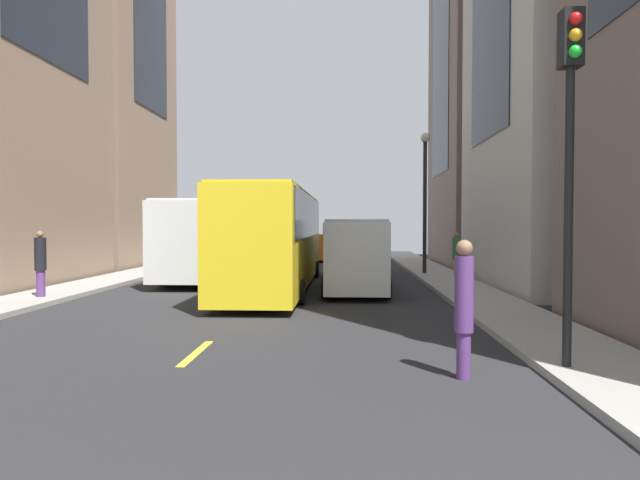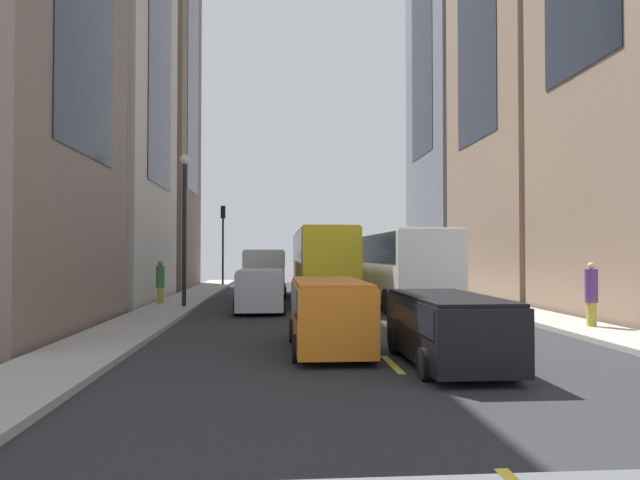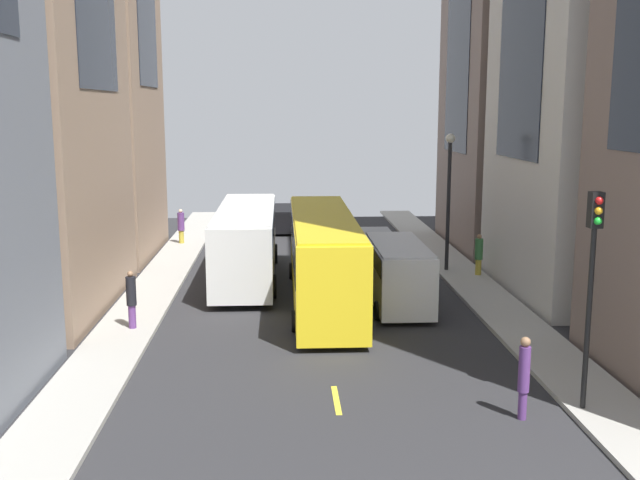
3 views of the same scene
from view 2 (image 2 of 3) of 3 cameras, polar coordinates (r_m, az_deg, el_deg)
name	(u,v)px [view 2 (image 2 of 3)]	position (r m, az deg, el deg)	size (l,w,h in m)	color
ground_plane	(331,305)	(26.51, 1.09, -6.52)	(40.23, 40.23, 0.00)	#28282B
sidewalk_west	(480,303)	(28.05, 15.62, -6.03)	(2.17, 44.00, 0.15)	#9E9B93
sidewalk_east	(176,305)	(26.77, -14.16, -6.27)	(2.17, 44.00, 0.15)	#9E9B93
lane_stripe_0	(307,282)	(47.40, -1.33, -4.20)	(0.16, 2.00, 0.01)	yellow
lane_stripe_1	(312,287)	(40.43, -0.80, -4.70)	(0.16, 2.00, 0.01)	yellow
lane_stripe_2	(319,294)	(33.46, -0.06, -5.42)	(0.16, 2.00, 0.01)	yellow
lane_stripe_3	(331,305)	(26.51, 1.09, -6.51)	(0.16, 2.00, 0.01)	yellow
lane_stripe_4	(350,324)	(19.59, 3.06, -8.37)	(0.16, 2.00, 0.01)	yellow
lane_stripe_5	(392,364)	(12.76, 7.22, -12.20)	(0.16, 2.00, 0.01)	yellow
building_west_0	(470,1)	(48.10, 14.77, 22.06)	(7.59, 10.66, 42.89)	slate
building_east_0	(144,75)	(42.82, -17.15, 15.47)	(6.76, 8.96, 29.44)	#7A665B
building_east_1	(57,42)	(32.48, -24.70, 17.45)	(10.06, 9.89, 25.59)	beige
city_bus_white	(400,262)	(26.36, 7.93, -2.17)	(2.80, 11.28, 3.35)	silver
streetcar_yellow	(320,258)	(29.94, 0.03, -1.85)	(2.70, 13.24, 3.59)	yellow
delivery_van_white	(265,270)	(30.88, -5.53, -2.96)	(2.25, 5.78, 2.58)	white
car_silver_0	(261,287)	(23.84, -5.93, -4.64)	(2.01, 4.78, 1.73)	#B7BABF
car_black_1	(447,324)	(12.77, 12.58, -8.14)	(1.93, 4.60, 1.51)	black
car_orange_2	(329,309)	(14.26, 0.88, -6.90)	(1.89, 4.72, 1.74)	orange
pedestrian_crossing_near	(247,270)	(41.81, -7.31, -2.96)	(0.29, 0.29, 2.18)	#593372
pedestrian_crossing_mid	(431,272)	(34.99, 11.02, -3.19)	(0.35, 0.35, 2.06)	#593372
pedestrian_walking_far	(160,281)	(26.51, -15.65, -3.97)	(0.37, 0.37, 1.92)	gold
pedestrian_waiting_curb	(591,293)	(19.69, 25.43, -4.77)	(0.39, 0.39, 1.97)	gold
traffic_light_near_corner	(223,230)	(41.68, -9.65, 1.03)	(0.32, 0.44, 5.65)	black
streetlamp_near	(184,212)	(25.17, -13.37, 2.73)	(0.44, 0.44, 6.49)	black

